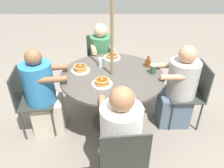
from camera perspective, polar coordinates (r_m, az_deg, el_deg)
The scene contains 17 objects.
ground_plane at distance 3.14m, azimuth 0.00°, elevation -9.68°, with size 12.00×12.00×0.00m, color gray.
patio_table at distance 2.77m, azimuth 0.00°, elevation 0.11°, with size 1.29×1.29×0.76m.
umbrella_pole at distance 2.55m, azimuth 0.00°, elevation 9.28°, with size 0.04×0.04×2.21m, color #846B4C.
patio_chair_north at distance 2.06m, azimuth 2.83°, elevation -18.14°, with size 0.47×0.47×0.87m.
diner_north at distance 2.17m, azimuth 2.19°, elevation -14.60°, with size 0.41×0.56×1.14m.
patio_chair_east at distance 3.03m, azimuth 20.07°, elevation -1.67°, with size 0.44×0.44×0.87m.
diner_east at distance 2.97m, azimuth 16.95°, elevation -1.71°, with size 0.52×0.38×1.14m.
patio_chair_south at distance 3.73m, azimuth -3.08°, elevation 6.81°, with size 0.51×0.51×0.87m.
diner_south at distance 3.57m, azimuth -2.68°, elevation 5.82°, with size 0.41×0.51×1.14m.
patio_chair_west at distance 2.90m, azimuth -20.79°, elevation -3.36°, with size 0.49×0.49×0.87m.
diner_west at distance 2.86m, azimuth -17.47°, elevation -2.98°, with size 0.56×0.42×1.15m.
pancake_plate_a at distance 2.80m, azimuth -8.24°, elevation 3.95°, with size 0.24×0.24×0.08m.
pancake_plate_b at distance 2.49m, azimuth -2.62°, elevation 0.42°, with size 0.24×0.24×0.08m.
pancake_plate_c at distance 3.12m, azimuth 0.06°, elevation 7.16°, with size 0.24×0.24×0.07m.
syrup_bottle at distance 2.91m, azimuth 9.37°, elevation 5.59°, with size 0.09×0.07×0.15m.
coffee_cup at distance 2.75m, azimuth 10.69°, elevation 3.86°, with size 0.08×0.08×0.12m.
drinking_glass_a at distance 2.87m, azimuth -2.83°, elevation 5.69°, with size 0.08×0.08×0.12m, color silver.
Camera 1 is at (0.01, 2.36, 2.08)m, focal length 35.00 mm.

